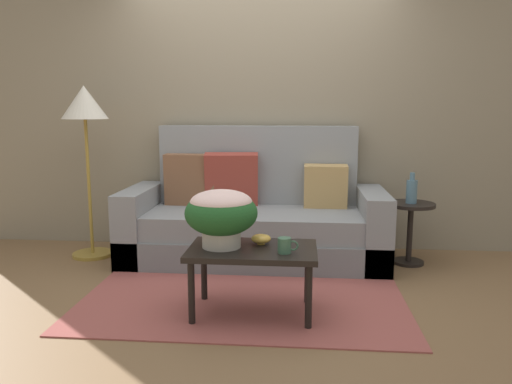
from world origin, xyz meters
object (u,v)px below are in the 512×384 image
floor_lamp (85,116)px  table_vase (412,191)px  couch (254,219)px  snack_bowl (261,239)px  coffee_table (253,256)px  side_table (410,222)px  coffee_mug (285,245)px  potted_plant (221,212)px

floor_lamp → table_vase: 2.89m
couch → snack_bowl: (0.15, -1.15, 0.13)m
coffee_table → table_vase: (1.24, 1.17, 0.25)m
table_vase → side_table: bearing=67.2°
snack_bowl → coffee_mug: bearing=-49.0°
snack_bowl → table_vase: table_vase is taller
coffee_table → side_table: (1.25, 1.19, -0.02)m
snack_bowl → table_vase: size_ratio=0.50×
floor_lamp → potted_plant: bearing=-40.0°
couch → floor_lamp: bearing=-177.1°
coffee_mug → coffee_table: bearing=155.5°
snack_bowl → side_table: bearing=42.4°
side_table → coffee_mug: coffee_mug is taller
coffee_table → couch: bearing=94.9°
coffee_mug → table_vase: table_vase is taller
potted_plant → coffee_mug: bearing=-13.9°
couch → floor_lamp: size_ratio=1.49×
floor_lamp → couch: bearing=2.9°
floor_lamp → table_vase: size_ratio=5.84×
coffee_mug → floor_lamp: bearing=144.9°
floor_lamp → potted_plant: (1.38, -1.16, -0.59)m
side_table → coffee_table: bearing=-136.4°
coffee_table → snack_bowl: size_ratio=6.25×
couch → coffee_mug: 1.38m
potted_plant → coffee_mug: 0.46m
couch → side_table: bearing=-2.2°
floor_lamp → snack_bowl: 2.10m
coffee_mug → table_vase: (1.03, 1.27, 0.15)m
potted_plant → coffee_mug: size_ratio=3.63×
potted_plant → snack_bowl: (0.25, 0.09, -0.19)m
coffee_table → table_vase: 1.73m
snack_bowl → table_vase: bearing=42.1°
couch → coffee_mug: couch is taller
couch → coffee_table: bearing=-85.1°
coffee_mug → potted_plant: bearing=166.1°
snack_bowl → coffee_table: bearing=-117.2°
potted_plant → table_vase: bearing=39.0°
floor_lamp → coffee_table: bearing=-36.3°
couch → side_table: (1.35, -0.05, 0.02)m
potted_plant → table_vase: (1.44, 1.17, -0.03)m
floor_lamp → coffee_mug: size_ratio=11.85×
coffee_table → potted_plant: potted_plant is taller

